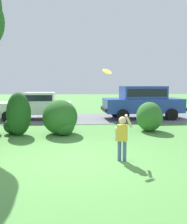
% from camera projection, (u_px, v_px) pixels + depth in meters
% --- Properties ---
extents(ground_plane, '(80.00, 80.00, 0.00)m').
position_uv_depth(ground_plane, '(73.00, 160.00, 6.66)').
color(ground_plane, '#518E42').
extents(driveway_strip, '(28.00, 4.40, 0.02)m').
position_uv_depth(driveway_strip, '(77.00, 118.00, 14.50)').
color(driveway_strip, slate).
rests_on(driveway_strip, ground).
extents(shrub_centre_left, '(1.18, 1.19, 1.73)m').
position_uv_depth(shrub_centre_left, '(18.00, 116.00, 9.79)').
color(shrub_centre_left, '#1E511C').
rests_on(shrub_centre_left, ground).
extents(shrub_centre, '(1.42, 1.64, 1.41)m').
position_uv_depth(shrub_centre, '(61.00, 118.00, 9.98)').
color(shrub_centre, '#286023').
rests_on(shrub_centre, ground).
extents(shrub_centre_right, '(1.12, 1.32, 1.28)m').
position_uv_depth(shrub_centre_right, '(149.00, 117.00, 10.63)').
color(shrub_centre_right, '#33702B').
rests_on(shrub_centre_right, ground).
extents(parked_sedan, '(4.45, 2.19, 1.56)m').
position_uv_depth(parked_sedan, '(36.00, 105.00, 14.08)').
color(parked_sedan, white).
rests_on(parked_sedan, ground).
extents(parked_suv, '(4.81, 2.33, 1.92)m').
position_uv_depth(parked_suv, '(142.00, 101.00, 14.32)').
color(parked_suv, '#28429E').
rests_on(parked_suv, ground).
extents(child_thrower, '(0.48, 0.24, 1.29)m').
position_uv_depth(child_thrower, '(122.00, 135.00, 6.50)').
color(child_thrower, '#4C608C').
rests_on(child_thrower, ground).
extents(frisbee, '(0.31, 0.26, 0.24)m').
position_uv_depth(frisbee, '(107.00, 72.00, 7.07)').
color(frisbee, yellow).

